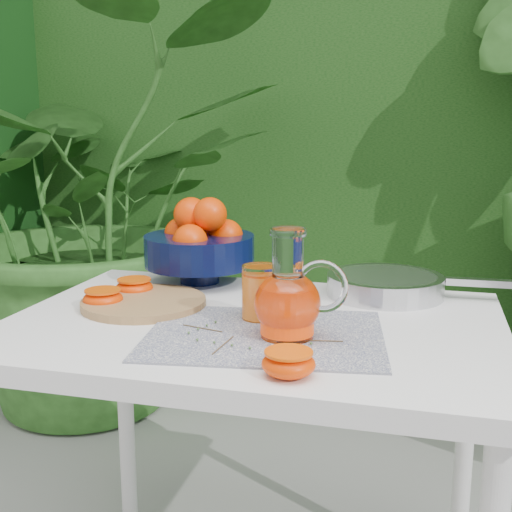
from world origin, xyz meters
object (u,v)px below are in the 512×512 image
(saute_pan, at_px, (387,284))
(white_table, at_px, (254,358))
(fruit_bowl, at_px, (200,243))
(cutting_board, at_px, (144,303))
(juice_pitcher, at_px, (289,300))

(saute_pan, bearing_deg, white_table, -133.28)
(fruit_bowl, xyz_separation_m, saute_pan, (0.47, -0.01, -0.07))
(white_table, bearing_deg, cutting_board, 172.39)
(fruit_bowl, bearing_deg, saute_pan, -1.77)
(fruit_bowl, distance_m, saute_pan, 0.47)
(cutting_board, bearing_deg, saute_pan, 24.47)
(cutting_board, bearing_deg, juice_pitcher, -20.19)
(saute_pan, bearing_deg, juice_pitcher, -113.62)
(cutting_board, xyz_separation_m, fruit_bowl, (0.04, 0.25, 0.09))
(cutting_board, bearing_deg, white_table, -7.61)
(juice_pitcher, xyz_separation_m, saute_pan, (0.16, 0.36, -0.05))
(white_table, xyz_separation_m, juice_pitcher, (0.09, -0.09, 0.16))
(saute_pan, bearing_deg, cutting_board, -155.53)
(cutting_board, bearing_deg, fruit_bowl, 79.96)
(white_table, xyz_separation_m, cutting_board, (-0.26, 0.03, 0.09))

